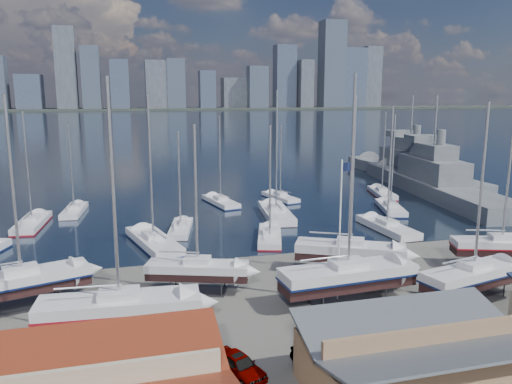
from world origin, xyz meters
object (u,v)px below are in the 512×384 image
object	(u,v)px
car_a	(239,365)
flagpole	(341,222)
sailboat_cradle_0	(22,281)
naval_ship_east	(431,184)
naval_ship_west	(408,171)

from	to	relation	value
car_a	flagpole	world-z (taller)	flagpole
sailboat_cradle_0	naval_ship_east	world-z (taller)	naval_ship_east
sailboat_cradle_0	naval_ship_west	size ratio (longest dim) A/B	0.39
sailboat_cradle_0	naval_ship_east	distance (m)	66.58
naval_ship_east	naval_ship_west	world-z (taller)	naval_ship_east
naval_ship_west	flagpole	world-z (taller)	naval_ship_west
sailboat_cradle_0	naval_ship_west	xyz separation A→B (m)	(62.34, 46.01, -0.43)
sailboat_cradle_0	naval_ship_east	xyz separation A→B (m)	(58.22, 32.31, -0.43)
flagpole	car_a	bearing A→B (deg)	-140.01
naval_ship_east	naval_ship_west	distance (m)	14.30
sailboat_cradle_0	flagpole	distance (m)	25.31
flagpole	naval_ship_east	bearing A→B (deg)	47.99
sailboat_cradle_0	car_a	world-z (taller)	sailboat_cradle_0
car_a	flagpole	bearing A→B (deg)	15.87
naval_ship_west	flagpole	xyz separation A→B (m)	(-38.00, -51.32, 4.91)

